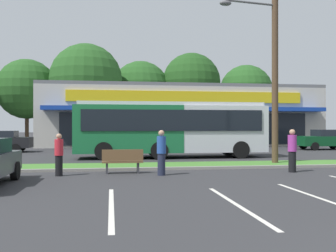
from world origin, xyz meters
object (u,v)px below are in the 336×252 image
Objects in this scene: pedestrian_by_pole at (292,151)px; utility_pole at (272,47)px; pedestrian_mid at (59,155)px; city_bus at (171,128)px; pedestrian_near_bench at (161,153)px; car_3 at (325,139)px; bus_stop_bench at (123,161)px.

utility_pole is at bearing 83.07° from pedestrian_by_pole.
pedestrian_by_pole is 9.17m from pedestrian_mid.
city_bus is 6.45× the size of pedestrian_by_pole.
pedestrian_mid is at bearing -125.42° from city_bus.
utility_pole is 7.60m from city_bus.
pedestrian_mid is at bearing 38.10° from pedestrian_near_bench.
utility_pole reaches higher than pedestrian_mid.
pedestrian_by_pole reaches higher than pedestrian_mid.
pedestrian_near_bench reaches higher than car_3.
pedestrian_near_bench reaches higher than pedestrian_mid.
car_3 is at bearing 50.26° from utility_pole.
car_3 is 2.66× the size of pedestrian_mid.
bus_stop_bench is 0.38× the size of car_3.
car_3 is at bearing 56.15° from pedestrian_by_pole.
city_bus is at bearing -112.75° from bus_stop_bench.
pedestrian_near_bench is (1.43, -0.78, 0.36)m from bus_stop_bench.
city_bus is 6.54× the size of pedestrian_near_bench.
pedestrian_by_pole is at bearing 15.48° from pedestrian_mid.
car_3 is 2.43× the size of pedestrian_by_pole.
pedestrian_by_pole is (-9.60, -13.89, 0.06)m from car_3.
pedestrian_mid is at bearing 36.18° from car_3.
pedestrian_near_bench is at bearing -152.32° from utility_pole.
utility_pole is 6.21× the size of pedestrian_near_bench.
pedestrian_by_pole is at bearing -64.69° from city_bus.
pedestrian_mid is (-3.81, 0.38, -0.06)m from pedestrian_near_bench.
city_bus reaches higher than bus_stop_bench.
city_bus reaches higher than car_3.
bus_stop_bench is 2.43m from pedestrian_mid.
pedestrian_mid reaches higher than bus_stop_bench.
car_3 is (9.22, 11.09, -4.85)m from utility_pole.
pedestrian_by_pole reaches higher than pedestrian_near_bench.
pedestrian_by_pole is at bearing 175.26° from bus_stop_bench.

